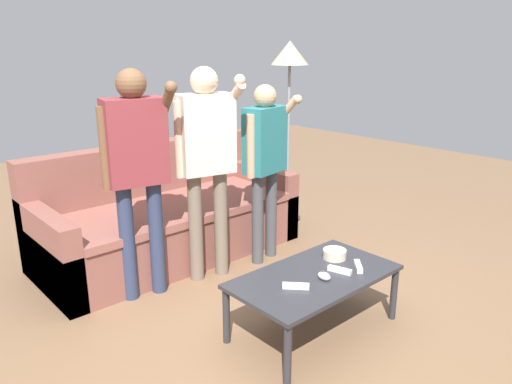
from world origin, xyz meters
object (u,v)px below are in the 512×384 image
Objects in this scene: player_left at (137,159)px; player_right at (265,153)px; game_remote_wand_far at (358,266)px; coffee_table at (314,281)px; game_remote_nunchuk at (324,276)px; game_remote_wand_spare at (296,286)px; player_center at (206,150)px; game_remote_wand_near at (340,270)px; snack_bowl at (335,254)px; floor_lamp at (290,65)px; couch at (166,219)px.

player_left is 1.07m from player_right.
player_right is 10.72× the size of game_remote_wand_far.
coffee_table is 0.11m from game_remote_nunchuk.
game_remote_wand_spare is at bearing 169.77° from game_remote_nunchuk.
player_left is 0.53m from player_center.
player_center reaches higher than game_remote_wand_near.
coffee_table is at bearing -164.77° from snack_bowl.
floor_lamp is 1.22× the size of player_right.
couch reaches higher than game_remote_wand_far.
game_remote_wand_near and game_remote_wand_spare have the same top height.
floor_lamp is at bearing 54.47° from snack_bowl.
player_left is at bearing -166.54° from floor_lamp.
player_right reaches higher than coffee_table.
game_remote_wand_far is at bearing -56.38° from player_left.
player_center is 11.56× the size of game_remote_wand_spare.
floor_lamp is 1.11× the size of player_left.
player_right is at bearing 63.15° from coffee_table.
game_remote_wand_near is 0.36m from game_remote_wand_spare.
game_remote_wand_near is at bearing -30.17° from coffee_table.
player_left is (-0.83, 1.04, 0.59)m from snack_bowl.
game_remote_nunchuk is 0.65× the size of game_remote_wand_far.
player_center is 10.29× the size of game_remote_wand_near.
snack_bowl is 1.07m from player_right.
player_right is at bearing 71.26° from game_remote_wand_near.
couch is 0.93m from player_center.
game_remote_wand_spare is (-0.49, -0.12, -0.01)m from snack_bowl.
game_remote_wand_spare is (-0.72, -1.04, -0.51)m from player_right.
snack_bowl is 1.74× the size of game_remote_nunchuk.
player_center is 11.81× the size of game_remote_wand_far.
floor_lamp is at bearing -3.48° from couch.
snack_bowl reaches higher than game_remote_wand_near.
game_remote_nunchuk is 1.44m from player_left.
player_left reaches higher than game_remote_wand_far.
floor_lamp is 11.43× the size of game_remote_wand_near.
game_remote_wand_spare is at bearing -124.59° from player_right.
floor_lamp is 2.52m from game_remote_wand_spare.
game_remote_wand_far is 0.49m from game_remote_wand_spare.
snack_bowl is 1.18m from player_center.
player_left is (-0.55, 1.12, 0.66)m from coffee_table.
player_right is at bearing -50.71° from couch.
floor_lamp is 1.11× the size of player_center.
game_remote_wand_near is (0.15, 0.00, -0.01)m from game_remote_nunchuk.
floor_lamp is at bearing 34.22° from player_right.
player_center is (-0.02, 1.13, 0.60)m from game_remote_nunchuk.
player_left reaches higher than game_remote_wand_near.
floor_lamp reaches higher than snack_bowl.
floor_lamp is (1.38, -0.08, 1.24)m from couch.
game_remote_nunchuk is 0.06× the size of player_left.
snack_bowl is at bearing 28.76° from game_remote_nunchuk.
player_center is 1.26m from game_remote_wand_spare.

